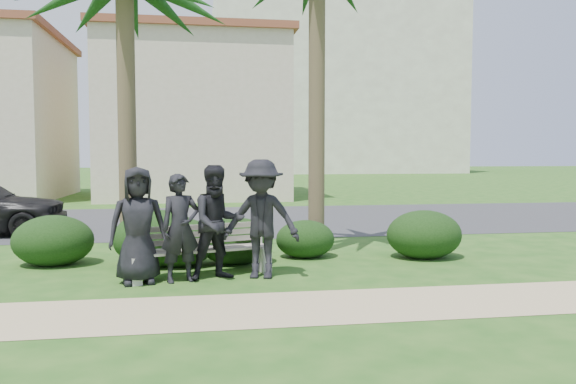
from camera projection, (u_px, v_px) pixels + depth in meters
name	position (u px, v px, depth m)	size (l,w,h in m)	color
ground	(254.00, 278.00, 8.80)	(160.00, 160.00, 0.00)	#204E16
footpath	(267.00, 309.00, 7.03)	(30.00, 1.60, 0.01)	tan
asphalt_street	(228.00, 220.00, 16.69)	(160.00, 8.00, 0.01)	#2D2D30
stucco_bldg_right	(195.00, 118.00, 26.15)	(8.40, 8.40, 7.30)	beige
hotel_tower	(329.00, 55.00, 64.31)	(26.00, 18.00, 37.30)	beige
park_bench	(201.00, 254.00, 8.93)	(2.36, 1.10, 0.78)	#AA9D8E
man_a	(138.00, 225.00, 8.39)	(0.86, 0.56, 1.76)	black
man_b	(180.00, 228.00, 8.49)	(0.60, 0.39, 1.65)	black
man_c	(218.00, 222.00, 8.67)	(0.86, 0.67, 1.77)	black
man_d	(261.00, 219.00, 8.76)	(1.20, 0.69, 1.86)	black
hedge_a	(53.00, 239.00, 9.84)	(1.39, 1.15, 0.90)	black
hedge_b	(158.00, 237.00, 9.80)	(1.54, 1.27, 1.01)	black
hedge_c	(178.00, 241.00, 9.78)	(1.33, 1.10, 0.87)	black
hedge_d	(235.00, 239.00, 9.99)	(1.30, 1.08, 0.85)	black
hedge_e	(305.00, 238.00, 10.58)	(1.11, 0.92, 0.73)	black
hedge_f	(424.00, 233.00, 10.53)	(1.42, 1.17, 0.92)	black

